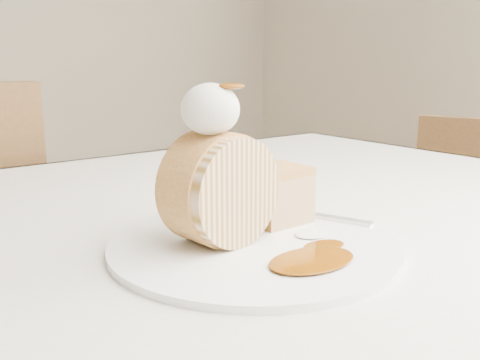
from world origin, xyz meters
TOP-DOWN VIEW (x-y plane):
  - table at (0.00, 0.20)m, footprint 1.40×0.90m
  - chair_end at (0.99, 0.33)m, footprint 0.48×0.48m
  - plate at (0.04, 0.07)m, footprint 0.29×0.29m
  - roulade_slice at (0.01, 0.09)m, footprint 0.11×0.07m
  - cake_chunk at (0.10, 0.11)m, footprint 0.06×0.06m
  - whipped_cream at (0.00, 0.09)m, footprint 0.06×0.06m
  - caramel_drizzle at (0.02, 0.08)m, footprint 0.03×0.02m
  - caramel_pool at (0.04, -0.01)m, footprint 0.09×0.06m
  - fork at (0.15, 0.09)m, footprint 0.09×0.17m

SIDE VIEW (x-z plane):
  - chair_end at x=0.99m, z-range 0.06..0.84m
  - table at x=0.00m, z-range 0.29..1.04m
  - plate at x=0.04m, z-range 0.75..0.76m
  - fork at x=0.15m, z-range 0.76..0.76m
  - caramel_pool at x=0.04m, z-range 0.76..0.76m
  - cake_chunk at x=0.10m, z-range 0.76..0.81m
  - roulade_slice at x=0.01m, z-range 0.76..0.87m
  - whipped_cream at x=0.00m, z-range 0.87..0.91m
  - caramel_drizzle at x=0.02m, z-range 0.91..0.92m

